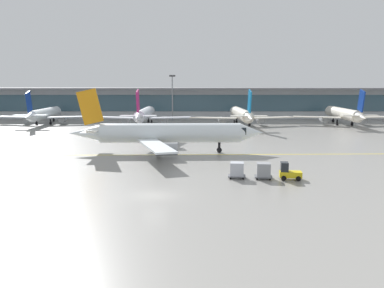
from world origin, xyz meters
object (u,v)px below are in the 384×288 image
(gate_airplane_2, at_px, (143,114))
(cargo_dolly_lead, at_px, (262,170))
(gate_airplane_3, at_px, (240,115))
(gate_airplane_4, at_px, (341,114))
(apron_light_mast_1, at_px, (171,96))
(taxiing_regional_jet, at_px, (166,134))
(cargo_dolly_trailing, at_px, (235,170))
(gate_airplane_1, at_px, (43,114))
(baggage_tug, at_px, (287,172))

(gate_airplane_2, height_order, cargo_dolly_lead, gate_airplane_2)
(gate_airplane_3, bearing_deg, gate_airplane_4, -89.04)
(cargo_dolly_lead, xyz_separation_m, apron_light_mast_1, (-14.47, 75.66, 6.36))
(taxiing_regional_jet, height_order, cargo_dolly_trailing, taxiing_regional_jet)
(taxiing_regional_jet, relative_size, cargo_dolly_trailing, 13.98)
(gate_airplane_1, relative_size, cargo_dolly_trailing, 12.31)
(baggage_tug, distance_m, apron_light_mast_1, 78.26)
(cargo_dolly_lead, xyz_separation_m, cargo_dolly_trailing, (-3.17, 0.39, 0.00))
(baggage_tug, bearing_deg, gate_airplane_4, 72.24)
(gate_airplane_4, distance_m, baggage_tug, 69.47)
(gate_airplane_3, distance_m, baggage_tug, 61.34)
(gate_airplane_2, relative_size, gate_airplane_4, 1.00)
(gate_airplane_1, bearing_deg, taxiing_regional_jet, -142.62)
(gate_airplane_3, distance_m, gate_airplane_4, 27.68)
(gate_airplane_2, relative_size, baggage_tug, 10.73)
(gate_airplane_4, bearing_deg, gate_airplane_1, 88.85)
(taxiing_regional_jet, height_order, apron_light_mast_1, apron_light_mast_1)
(gate_airplane_4, bearing_deg, gate_airplane_3, 93.97)
(gate_airplane_4, distance_m, cargo_dolly_lead, 70.43)
(cargo_dolly_lead, bearing_deg, gate_airplane_4, 69.94)
(apron_light_mast_1, bearing_deg, gate_airplane_1, -162.40)
(gate_airplane_2, relative_size, cargo_dolly_lead, 12.95)
(gate_airplane_4, bearing_deg, apron_light_mast_1, 74.72)
(gate_airplane_1, relative_size, baggage_tug, 10.19)
(gate_airplane_4, height_order, apron_light_mast_1, apron_light_mast_1)
(taxiing_regional_jet, bearing_deg, cargo_dolly_lead, -57.33)
(gate_airplane_2, relative_size, taxiing_regional_jet, 0.93)
(gate_airplane_2, bearing_deg, gate_airplane_1, 84.87)
(gate_airplane_1, xyz_separation_m, gate_airplane_4, (80.93, -2.03, 0.14))
(gate_airplane_1, relative_size, apron_light_mast_1, 2.08)
(taxiing_regional_jet, distance_m, cargo_dolly_lead, 22.54)
(gate_airplane_1, height_order, apron_light_mast_1, apron_light_mast_1)
(gate_airplane_4, distance_m, taxiing_regional_jet, 62.70)
(gate_airplane_1, bearing_deg, gate_airplane_4, -92.30)
(gate_airplane_4, bearing_deg, cargo_dolly_trailing, 150.85)
(gate_airplane_3, height_order, apron_light_mast_1, apron_light_mast_1)
(gate_airplane_1, distance_m, apron_light_mast_1, 36.44)
(taxiing_regional_jet, bearing_deg, gate_airplane_3, 66.84)
(gate_airplane_3, distance_m, apron_light_mast_1, 24.35)
(gate_airplane_2, distance_m, gate_airplane_3, 25.62)
(cargo_dolly_trailing, bearing_deg, taxiing_regional_jet, 124.25)
(baggage_tug, bearing_deg, apron_light_mast_1, 109.88)
(gate_airplane_3, bearing_deg, gate_airplane_2, 85.70)
(gate_airplane_1, bearing_deg, gate_airplane_3, -94.94)
(taxiing_regional_jet, xyz_separation_m, baggage_tug, (15.50, -18.96, -2.28))
(gate_airplane_1, xyz_separation_m, apron_light_mast_1, (34.45, 10.93, 4.62))
(gate_airplane_2, relative_size, apron_light_mast_1, 2.19)
(gate_airplane_4, height_order, cargo_dolly_lead, gate_airplane_4)
(taxiing_regional_jet, xyz_separation_m, apron_light_mast_1, (-1.92, 57.06, 4.25))
(gate_airplane_3, bearing_deg, baggage_tug, 175.93)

